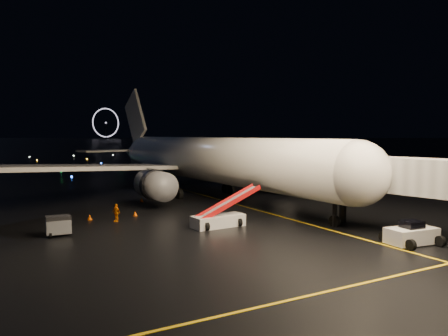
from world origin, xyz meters
The scene contains 13 objects.
ground centered at (0.00, 300.00, 0.00)m, with size 2000.00×2000.00×0.00m, color black.
lane_centre centered at (12.00, 15.00, 0.01)m, with size 0.25×80.00×0.02m, color #E1B60D.
lane_cross centered at (-5.00, -10.00, 0.01)m, with size 60.00×0.25×0.02m, color #E1B60D.
airliner centered at (11.73, 27.85, 8.35)m, with size 58.97×56.03×16.71m, color silver, non-canonical shape.
pushback_tug centered at (14.02, -5.40, 0.92)m, with size 3.87×2.03×1.84m, color silver.
belt_loader centered at (3.98, 7.49, 1.73)m, with size 7.15×1.95×3.47m, color silver, non-canonical shape.
crew_c centered at (-3.57, 14.44, 0.88)m, with size 1.04×0.43×1.77m, color orange.
safety_cone_0 centered at (-1.05, 16.42, 0.25)m, with size 0.45×0.45×0.51m, color #EC5100.
safety_cone_1 centered at (2.50, 25.03, 0.25)m, with size 0.45×0.45×0.51m, color #EC5100.
safety_cone_2 centered at (-5.65, 16.55, 0.27)m, with size 0.48×0.48×0.54m, color #EC5100.
ferris_wheel centered at (170.00, 720.00, 26.00)m, with size 50.00×4.00×52.00m, color black, non-canonical shape.
taxiway_lights centered at (0.00, 106.00, 0.18)m, with size 164.00×92.00×0.36m, color black, non-canonical shape.
baggage_cart_0 centered at (-9.40, 10.90, 0.83)m, with size 1.96×1.37×1.66m, color gray.
Camera 1 is at (-14.72, -27.38, 8.49)m, focal length 35.00 mm.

